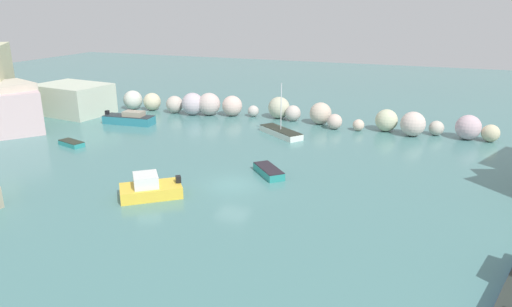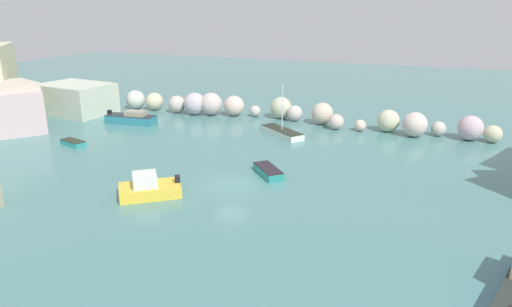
% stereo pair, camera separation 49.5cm
% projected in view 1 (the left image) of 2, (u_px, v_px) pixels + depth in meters
% --- Properties ---
extents(cove_water, '(160.00, 160.00, 0.00)m').
position_uv_depth(cove_water, '(233.00, 185.00, 35.58)').
color(cove_water, slate).
rests_on(cove_water, ground).
extents(rock_breakwater, '(44.82, 5.14, 2.78)m').
position_uv_depth(rock_breakwater, '(275.00, 111.00, 54.59)').
color(rock_breakwater, beige).
rests_on(rock_breakwater, ground).
extents(moored_boat_0, '(6.06, 2.42, 1.53)m').
position_uv_depth(moored_boat_0, '(130.00, 119.00, 53.48)').
color(moored_boat_0, teal).
rests_on(moored_boat_0, cove_water).
extents(moored_boat_1, '(5.61, 4.83, 5.54)m').
position_uv_depth(moored_boat_1, '(281.00, 132.00, 48.88)').
color(moored_boat_1, white).
rests_on(moored_boat_1, cove_water).
extents(moored_boat_4, '(3.36, 3.49, 0.64)m').
position_uv_depth(moored_boat_4, '(269.00, 171.00, 37.53)').
color(moored_boat_4, teal).
rests_on(moored_boat_4, cove_water).
extents(moored_boat_5, '(4.84, 4.51, 1.73)m').
position_uv_depth(moored_boat_5, '(150.00, 188.00, 33.22)').
color(moored_boat_5, yellow).
rests_on(moored_boat_5, cove_water).
extents(moored_boat_6, '(3.02, 1.89, 0.49)m').
position_uv_depth(moored_boat_6, '(71.00, 143.00, 45.31)').
color(moored_boat_6, teal).
rests_on(moored_boat_6, cove_water).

